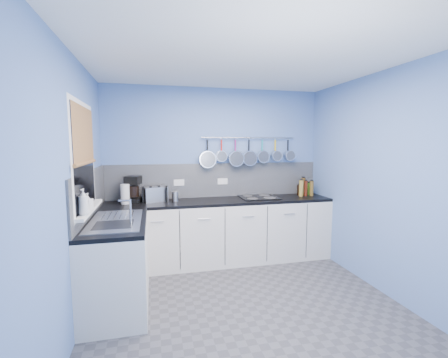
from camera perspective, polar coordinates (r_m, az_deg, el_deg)
name	(u,v)px	position (r m, az deg, el deg)	size (l,w,h in m)	color
floor	(245,304)	(3.49, 3.95, -22.50)	(3.20, 3.00, 0.02)	#47474C
ceiling	(247,59)	(3.16, 4.34, 21.74)	(3.20, 3.00, 0.02)	white
wall_back	(216,173)	(4.53, -1.61, 1.09)	(3.20, 0.02, 2.50)	#5879B8
wall_front	(331,226)	(1.73, 19.53, -8.33)	(3.20, 0.02, 2.50)	#5879B8
wall_left	(74,193)	(3.02, -26.48, -2.37)	(0.02, 3.00, 2.50)	#5879B8
wall_right	(381,182)	(3.88, 27.48, -0.58)	(0.02, 3.00, 2.50)	#5879B8
backsplash_back	(216,180)	(4.52, -1.54, -0.20)	(3.20, 0.02, 0.50)	slate
backsplash_left	(90,193)	(3.61, -23.92, -2.49)	(0.02, 1.80, 0.50)	slate
cabinet_run_back	(220,232)	(4.39, -0.73, -10.01)	(3.20, 0.60, 0.86)	silver
worktop_back	(220,201)	(4.28, -0.74, -4.23)	(3.20, 0.60, 0.04)	black
cabinet_run_left	(118,265)	(3.46, -19.42, -15.03)	(0.60, 1.20, 0.86)	silver
worktop_left	(116,223)	(3.33, -19.72, -7.79)	(0.60, 1.20, 0.04)	black
window_frame	(84,158)	(3.27, -24.97, 3.64)	(0.01, 1.00, 1.10)	white
window_glass	(84,158)	(3.27, -24.89, 3.64)	(0.01, 0.90, 1.00)	black
bamboo_blind	(84,135)	(3.27, -24.94, 7.58)	(0.01, 0.90, 0.55)	olive
window_sill	(89,209)	(3.33, -24.12, -5.22)	(0.10, 0.98, 0.03)	white
sink_unit	(116,220)	(3.32, -19.74, -7.38)	(0.50, 0.95, 0.01)	silver
mixer_tap	(131,211)	(3.10, -17.24, -5.87)	(0.12, 0.08, 0.26)	silver
socket_left	(179,183)	(4.43, -8.49, -0.67)	(0.15, 0.01, 0.09)	white
socket_right	(223,181)	(4.53, -0.27, -0.44)	(0.15, 0.01, 0.09)	white
pot_rail	(249,138)	(4.58, 4.72, 7.76)	(0.02, 0.02, 1.45)	silver
soap_bottle_a	(83,202)	(2.99, -25.03, -3.95)	(0.09, 0.09, 0.24)	white
soap_bottle_b	(88,202)	(3.16, -24.37, -3.99)	(0.08, 0.08, 0.17)	white
paper_towel	(125,194)	(4.19, -18.17, -2.72)	(0.12, 0.12, 0.26)	white
coffee_maker	(133,189)	(4.25, -16.77, -1.89)	(0.20, 0.22, 0.36)	black
toaster	(155,194)	(4.26, -12.90, -2.80)	(0.31, 0.18, 0.20)	silver
canister	(175,196)	(4.24, -9.22, -3.25)	(0.09, 0.09, 0.13)	silver
hob	(259,197)	(4.49, 6.56, -3.44)	(0.54, 0.47, 0.01)	black
pan_0	(207,153)	(4.42, -3.15, 4.95)	(0.25, 0.07, 0.44)	silver
pan_1	(222,150)	(4.46, -0.47, 5.54)	(0.16, 0.06, 0.35)	silver
pan_2	(235,152)	(4.51, 2.17, 5.11)	(0.23, 0.11, 0.42)	silver
pan_3	(249,152)	(4.57, 4.73, 5.13)	(0.23, 0.09, 0.42)	silver
pan_4	(262,150)	(4.64, 7.23, 5.38)	(0.19, 0.10, 0.38)	silver
pan_5	(275,150)	(4.72, 9.65, 5.51)	(0.16, 0.12, 0.35)	silver
pan_6	(288,149)	(4.81, 11.98, 5.50)	(0.16, 0.13, 0.35)	silver
condiment_0	(309,189)	(4.90, 15.78, -1.79)	(0.06, 0.06, 0.18)	#3F721E
condiment_1	(303,186)	(4.83, 14.72, -1.37)	(0.07, 0.07, 0.27)	brown
condiment_2	(299,190)	(4.81, 13.91, -2.05)	(0.05, 0.05, 0.16)	black
condiment_3	(312,188)	(4.81, 16.22, -1.72)	(0.06, 0.06, 0.22)	brown
condiment_4	(306,188)	(4.76, 15.18, -1.72)	(0.05, 0.05, 0.23)	#4C190C
condiment_5	(301,188)	(4.71, 14.36, -1.71)	(0.06, 0.06, 0.24)	olive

